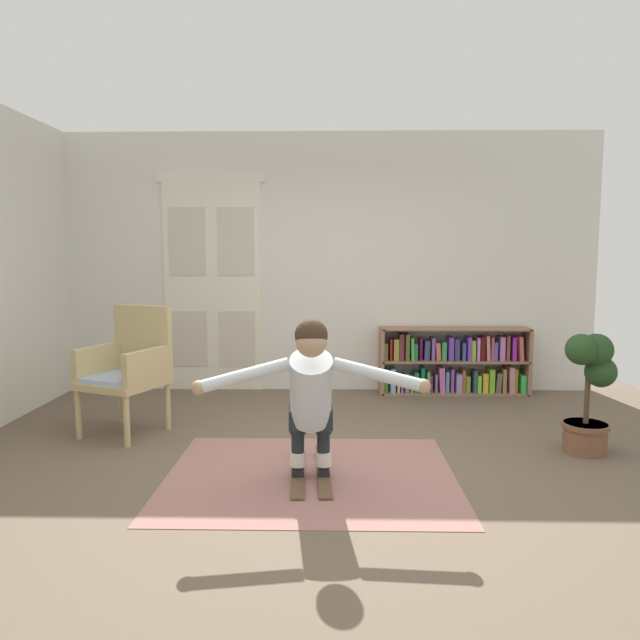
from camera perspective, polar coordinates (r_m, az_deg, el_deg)
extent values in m
plane|color=brown|center=(4.43, 0.64, -14.18)|extent=(7.20, 7.20, 0.00)
cube|color=silver|center=(6.75, 0.86, 5.50)|extent=(6.00, 0.10, 2.90)
cube|color=silver|center=(6.90, -12.53, 3.08)|extent=(0.55, 0.04, 2.35)
cube|color=beige|center=(6.87, -12.67, 7.38)|extent=(0.41, 0.01, 0.76)
cube|color=beige|center=(6.94, -12.45, -1.78)|extent=(0.41, 0.01, 0.64)
cube|color=silver|center=(6.79, -8.01, 3.12)|extent=(0.55, 0.04, 2.35)
cube|color=beige|center=(6.76, -8.10, 7.49)|extent=(0.41, 0.01, 0.76)
cube|color=beige|center=(6.83, -7.96, -1.82)|extent=(0.41, 0.01, 0.64)
cube|color=silver|center=(6.88, -10.49, 13.34)|extent=(1.22, 0.04, 0.10)
cube|color=#9B6962|center=(4.31, -0.91, -14.72)|extent=(2.03, 1.67, 0.01)
cube|color=#8C674D|center=(6.67, 5.93, -3.88)|extent=(0.04, 0.30, 0.74)
cube|color=#8C674D|center=(6.99, 19.25, -3.74)|extent=(0.04, 0.30, 0.74)
cube|color=#8C674D|center=(6.85, 12.67, -6.80)|extent=(1.61, 0.30, 0.02)
cube|color=#8C674D|center=(6.78, 12.75, -3.83)|extent=(1.61, 0.30, 0.02)
cube|color=#8C674D|center=(6.73, 12.82, -0.81)|extent=(1.61, 0.30, 0.02)
cube|color=#528835|center=(6.72, 6.29, -5.72)|extent=(0.05, 0.17, 0.26)
cube|color=#71A4CA|center=(6.70, 6.98, -5.73)|extent=(0.05, 0.21, 0.27)
cube|color=#C8B976|center=(6.74, 7.49, -6.00)|extent=(0.03, 0.23, 0.19)
cube|color=#844E9D|center=(6.73, 7.83, -6.06)|extent=(0.03, 0.20, 0.18)
cube|color=#6B9BA9|center=(6.75, 8.32, -5.92)|extent=(0.05, 0.16, 0.21)
cube|color=olive|center=(6.74, 8.75, -6.02)|extent=(0.03, 0.21, 0.19)
cube|color=#2E614B|center=(6.75, 9.19, -5.86)|extent=(0.05, 0.20, 0.23)
cube|color=#136C47|center=(6.75, 9.79, -5.62)|extent=(0.04, 0.18, 0.28)
cube|color=#579255|center=(6.76, 10.29, -5.82)|extent=(0.03, 0.21, 0.23)
cube|color=brown|center=(6.79, 10.56, -5.95)|extent=(0.03, 0.17, 0.19)
cube|color=slate|center=(6.77, 11.05, -5.94)|extent=(0.03, 0.15, 0.21)
cube|color=#B35B9A|center=(6.78, 11.54, -5.58)|extent=(0.07, 0.23, 0.29)
cube|color=#5495B7|center=(6.80, 12.08, -5.79)|extent=(0.04, 0.15, 0.24)
cube|color=#904F90|center=(6.83, 12.53, -5.64)|extent=(0.03, 0.16, 0.26)
cube|color=#8E7CC0|center=(6.85, 13.08, -5.82)|extent=(0.06, 0.24, 0.21)
cube|color=#975425|center=(6.86, 13.53, -5.64)|extent=(0.04, 0.20, 0.25)
cube|color=#6E9F37|center=(6.87, 13.95, -5.93)|extent=(0.05, 0.15, 0.18)
cube|color=#2C464D|center=(6.87, 14.58, -5.68)|extent=(0.04, 0.18, 0.25)
cube|color=#6FD838|center=(6.90, 14.91, -5.86)|extent=(0.04, 0.22, 0.19)
cube|color=gold|center=(6.91, 15.49, -5.78)|extent=(0.06, 0.19, 0.21)
cube|color=#6BB22B|center=(6.92, 16.05, -5.55)|extent=(0.06, 0.21, 0.27)
cube|color=brown|center=(6.96, 16.63, -5.70)|extent=(0.07, 0.23, 0.23)
cube|color=olive|center=(6.95, 17.18, -5.53)|extent=(0.04, 0.18, 0.27)
cube|color=#B2737B|center=(6.97, 17.77, -5.41)|extent=(0.06, 0.23, 0.30)
cube|color=#BA8926|center=(7.01, 18.14, -5.48)|extent=(0.04, 0.19, 0.26)
cube|color=green|center=(7.02, 18.75, -5.75)|extent=(0.05, 0.24, 0.20)
cube|color=brown|center=(6.65, 6.30, -2.99)|extent=(0.04, 0.20, 0.19)
cube|color=maroon|center=(6.65, 6.78, -2.79)|extent=(0.03, 0.21, 0.24)
cube|color=olive|center=(6.67, 7.30, -2.78)|extent=(0.06, 0.19, 0.24)
cube|color=brown|center=(6.67, 7.81, -2.54)|extent=(0.05, 0.19, 0.29)
cube|color=brown|center=(6.66, 8.33, -2.55)|extent=(0.04, 0.24, 0.30)
cube|color=green|center=(6.67, 8.83, -2.74)|extent=(0.04, 0.17, 0.25)
cube|color=#31673B|center=(6.70, 9.14, -2.99)|extent=(0.04, 0.18, 0.18)
cube|color=#4E104C|center=(6.69, 9.63, -2.73)|extent=(0.03, 0.15, 0.25)
cube|color=navy|center=(6.72, 10.16, -2.83)|extent=(0.06, 0.23, 0.22)
cube|color=#744DA3|center=(6.72, 10.75, -2.70)|extent=(0.04, 0.18, 0.25)
cube|color=#C46F4A|center=(6.75, 11.22, -2.92)|extent=(0.06, 0.18, 0.20)
cube|color=#3A9054|center=(6.73, 11.78, -2.91)|extent=(0.05, 0.17, 0.21)
cube|color=#5F34A3|center=(6.73, 12.37, -2.68)|extent=(0.05, 0.22, 0.26)
cube|color=#40476F|center=(6.77, 12.97, -2.74)|extent=(0.05, 0.15, 0.24)
cube|color=#3E457F|center=(6.79, 13.56, -2.91)|extent=(0.04, 0.20, 0.20)
cube|color=#6B3BB1|center=(6.79, 14.02, -2.64)|extent=(0.04, 0.23, 0.26)
cube|color=#80BE32|center=(6.81, 14.40, -2.80)|extent=(0.04, 0.20, 0.22)
cube|color=#BF78CC|center=(6.83, 14.83, -2.66)|extent=(0.03, 0.22, 0.25)
cube|color=#500F11|center=(6.81, 15.28, -2.63)|extent=(0.05, 0.15, 0.27)
cube|color=tan|center=(6.84, 15.75, -2.57)|extent=(0.05, 0.16, 0.28)
cube|color=#B34459|center=(6.84, 16.15, -2.63)|extent=(0.03, 0.15, 0.27)
cube|color=#5153AF|center=(6.86, 16.43, -2.87)|extent=(0.04, 0.14, 0.21)
cube|color=#B56CB2|center=(6.89, 17.00, -2.60)|extent=(0.05, 0.17, 0.26)
cube|color=brown|center=(6.91, 17.51, -2.54)|extent=(0.03, 0.16, 0.28)
cube|color=purple|center=(6.92, 18.07, -2.62)|extent=(0.04, 0.16, 0.26)
cube|color=#B5544B|center=(6.93, 18.59, -2.58)|extent=(0.06, 0.21, 0.27)
cylinder|color=tan|center=(5.45, -22.23, -8.40)|extent=(0.07, 0.07, 0.42)
cylinder|color=tan|center=(5.09, -18.10, -9.26)|extent=(0.07, 0.07, 0.42)
cylinder|color=tan|center=(5.81, -18.52, -7.35)|extent=(0.07, 0.07, 0.42)
cylinder|color=tan|center=(5.48, -14.44, -8.04)|extent=(0.07, 0.07, 0.42)
cube|color=tan|center=(5.39, -18.41, -5.77)|extent=(0.78, 0.78, 0.06)
cube|color=#9FB3D4|center=(5.38, -18.43, -5.25)|extent=(0.71, 0.71, 0.04)
cube|color=tan|center=(5.53, -16.67, -1.73)|extent=(0.58, 0.29, 0.60)
cube|color=tan|center=(5.55, -20.55, -3.74)|extent=(0.27, 0.54, 0.28)
cube|color=tan|center=(5.19, -16.26, -4.27)|extent=(0.27, 0.54, 0.28)
cylinder|color=brown|center=(5.18, 24.13, -10.29)|extent=(0.33, 0.33, 0.24)
cylinder|color=brown|center=(5.16, 24.18, -9.24)|extent=(0.35, 0.35, 0.04)
cylinder|color=#4C3823|center=(5.11, 24.29, -7.08)|extent=(0.04, 0.04, 0.36)
sphere|color=#203F1C|center=(5.00, 25.05, -2.62)|extent=(0.25, 0.25, 0.25)
sphere|color=#203F1C|center=(4.92, 23.85, -2.60)|extent=(0.24, 0.24, 0.24)
sphere|color=#203F1C|center=(5.06, 25.40, -4.52)|extent=(0.24, 0.24, 0.24)
cube|color=brown|center=(4.31, -2.14, -14.60)|extent=(0.13, 0.87, 0.01)
cube|color=brown|center=(4.67, -2.12, -12.48)|extent=(0.10, 0.12, 0.06)
cube|color=black|center=(4.28, -2.15, -14.39)|extent=(0.09, 0.12, 0.04)
cube|color=brown|center=(4.31, 0.33, -14.58)|extent=(0.13, 0.87, 0.01)
cube|color=brown|center=(4.68, 0.14, -12.46)|extent=(0.10, 0.12, 0.06)
cube|color=black|center=(4.28, 0.34, -14.38)|extent=(0.09, 0.12, 0.04)
cylinder|color=white|center=(4.27, -2.15, -13.20)|extent=(0.12, 0.12, 0.10)
cylinder|color=black|center=(4.21, -2.16, -10.63)|extent=(0.09, 0.09, 0.30)
cylinder|color=black|center=(4.15, -2.17, -9.42)|extent=(0.12, 0.12, 0.22)
cylinder|color=white|center=(4.27, 0.33, -13.18)|extent=(0.12, 0.12, 0.10)
cylinder|color=black|center=(4.21, 0.33, -10.61)|extent=(0.09, 0.09, 0.30)
cylinder|color=black|center=(4.15, 0.35, -9.40)|extent=(0.12, 0.12, 0.22)
cube|color=black|center=(4.15, -0.91, -9.40)|extent=(0.31, 0.20, 0.14)
cylinder|color=silver|center=(3.97, -0.89, -6.78)|extent=(0.31, 0.52, 0.59)
sphere|color=tan|center=(3.71, -0.85, -2.10)|extent=(0.21, 0.21, 0.20)
sphere|color=#382619|center=(3.72, -0.85, -1.47)|extent=(0.22, 0.22, 0.21)
cylinder|color=silver|center=(3.73, -7.30, -5.30)|extent=(0.57, 0.30, 0.19)
sphere|color=tan|center=(3.69, -11.61, -6.39)|extent=(0.09, 0.09, 0.09)
cylinder|color=silver|center=(3.75, 5.61, -5.24)|extent=(0.58, 0.24, 0.19)
sphere|color=tan|center=(3.71, 9.93, -6.28)|extent=(0.09, 0.09, 0.09)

